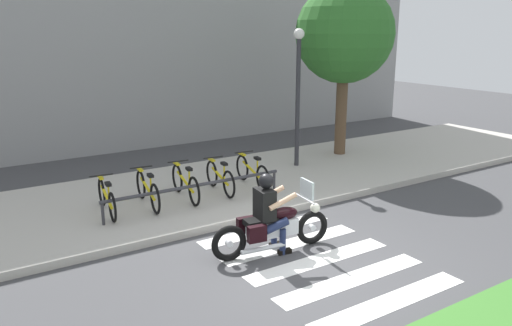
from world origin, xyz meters
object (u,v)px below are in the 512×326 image
(bicycle_2, at_px, (185,183))
(bicycle_4, at_px, (252,172))
(rider, at_px, (269,208))
(bicycle_0, at_px, (107,198))
(bicycle_3, at_px, (220,178))
(tree_near_rack, at_px, (345,34))
(street_lamp, at_px, (298,85))
(motorcycle, at_px, (273,227))
(bike_rack, at_px, (197,187))
(bicycle_1, at_px, (148,190))

(bicycle_2, distance_m, bicycle_4, 1.72)
(bicycle_4, bearing_deg, rider, -117.55)
(bicycle_0, xyz_separation_m, bicycle_2, (1.72, -0.00, 0.02))
(bicycle_3, distance_m, bicycle_4, 0.86)
(rider, xyz_separation_m, tree_near_rack, (5.50, 4.34, 2.77))
(rider, bearing_deg, bicycle_3, 76.75)
(bicycle_0, height_order, street_lamp, street_lamp)
(bicycle_2, height_order, bicycle_4, bicycle_2)
(street_lamp, xyz_separation_m, tree_near_rack, (1.91, 0.40, 1.27))
(street_lamp, bearing_deg, motorcycle, -131.62)
(motorcycle, xyz_separation_m, bike_rack, (-0.23, 2.47, 0.11))
(tree_near_rack, bearing_deg, rider, -141.73)
(bicycle_0, relative_size, bicycle_1, 0.95)
(bicycle_4, bearing_deg, bicycle_1, -180.00)
(motorcycle, relative_size, bicycle_2, 1.30)
(bicycle_0, bearing_deg, bicycle_1, -0.05)
(bicycle_2, relative_size, bike_rack, 0.43)
(motorcycle, bearing_deg, bicycle_4, 63.72)
(motorcycle, height_order, bike_rack, motorcycle)
(bike_rack, xyz_separation_m, tree_near_rack, (5.66, 1.88, 3.03))
(motorcycle, distance_m, bicycle_3, 3.09)
(rider, height_order, street_lamp, street_lamp)
(bicycle_1, distance_m, bicycle_2, 0.86)
(bicycle_4, height_order, street_lamp, street_lamp)
(bicycle_0, xyz_separation_m, tree_near_rack, (7.38, 1.33, 3.11))
(bicycle_2, relative_size, bicycle_4, 1.01)
(bicycle_2, height_order, bike_rack, bicycle_2)
(bicycle_2, xyz_separation_m, bike_rack, (-0.00, -0.55, 0.07))
(bicycle_0, relative_size, street_lamp, 0.43)
(rider, height_order, bicycle_0, rider)
(motorcycle, relative_size, bicycle_3, 1.41)
(bicycle_3, height_order, bike_rack, bicycle_3)
(bicycle_0, relative_size, bicycle_4, 0.96)
(bicycle_0, xyz_separation_m, street_lamp, (5.47, 0.93, 1.84))
(bicycle_0, bearing_deg, bicycle_2, -0.03)
(motorcycle, bearing_deg, bike_rack, 95.32)
(bicycle_1, bearing_deg, bicycle_0, 179.95)
(bicycle_3, xyz_separation_m, bicycle_4, (0.86, 0.00, 0.00))
(bike_rack, xyz_separation_m, street_lamp, (3.74, 1.48, 1.75))
(bicycle_0, distance_m, bicycle_3, 2.59)
(bicycle_3, bearing_deg, bicycle_4, 0.02)
(bicycle_1, bearing_deg, motorcycle, -70.16)
(bicycle_0, distance_m, bicycle_2, 1.72)
(bicycle_0, xyz_separation_m, bicycle_4, (3.45, -0.00, 0.01))
(tree_near_rack, bearing_deg, bicycle_3, -164.50)
(rider, bearing_deg, motorcycle, -9.85)
(bicycle_0, height_order, bicycle_4, bicycle_4)
(bicycle_2, bearing_deg, tree_near_rack, 13.23)
(bicycle_1, distance_m, street_lamp, 5.04)
(bicycle_0, distance_m, bike_rack, 1.81)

